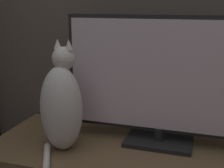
% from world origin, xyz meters
% --- Properties ---
extents(tv, '(0.89, 0.19, 0.60)m').
position_xyz_m(tv, '(0.00, 1.00, 0.73)').
color(tv, black).
rests_on(tv, tv_stand).
extents(cat, '(0.21, 0.33, 0.50)m').
position_xyz_m(cat, '(-0.41, 0.82, 0.63)').
color(cat, silver).
rests_on(cat, tv_stand).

